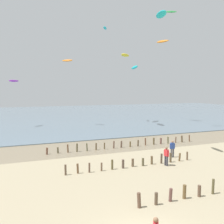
# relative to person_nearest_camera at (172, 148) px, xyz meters

# --- Properties ---
(wet_sand_strip) EXTENTS (120.00, 7.26, 0.01)m
(wet_sand_strip) POSITION_rel_person_nearest_camera_xyz_m (-9.34, 7.26, -0.91)
(wet_sand_strip) COLOR #84755B
(wet_sand_strip) RESTS_ON ground
(sea) EXTENTS (160.00, 70.00, 0.10)m
(sea) POSITION_rel_person_nearest_camera_xyz_m (-9.34, 45.89, -0.87)
(sea) COLOR slate
(sea) RESTS_ON ground
(groyne_mid) EXTENTS (11.97, 0.37, 0.93)m
(groyne_mid) POSITION_rel_person_nearest_camera_xyz_m (-4.79, -1.39, -0.52)
(groyne_mid) COLOR brown
(groyne_mid) RESTS_ON ground
(groyne_far) EXTENTS (18.40, 0.34, 0.92)m
(groyne_far) POSITION_rel_person_nearest_camera_xyz_m (-2.39, 5.70, -0.51)
(groyne_far) COLOR brown
(groyne_far) RESTS_ON ground
(person_nearest_camera) EXTENTS (0.57, 0.25, 1.71)m
(person_nearest_camera) POSITION_rel_person_nearest_camera_xyz_m (0.00, 0.00, 0.00)
(person_nearest_camera) COLOR #4C4C56
(person_nearest_camera) RESTS_ON ground
(person_mid_beach) EXTENTS (0.32, 0.55, 1.71)m
(person_mid_beach) POSITION_rel_person_nearest_camera_xyz_m (-2.13, -2.16, 0.00)
(person_mid_beach) COLOR #383842
(person_mid_beach) RESTS_ON ground
(kite_aloft_1) EXTENTS (1.31, 2.48, 0.67)m
(kite_aloft_1) POSITION_rel_person_nearest_camera_xyz_m (-0.49, 1.74, 13.49)
(kite_aloft_1) COLOR #19B2B7
(kite_aloft_3) EXTENTS (1.50, 2.30, 0.61)m
(kite_aloft_3) POSITION_rel_person_nearest_camera_xyz_m (2.42, 27.04, 18.05)
(kite_aloft_3) COLOR #19B2B7
(kite_aloft_5) EXTENTS (2.14, 2.31, 0.44)m
(kite_aloft_5) POSITION_rel_person_nearest_camera_xyz_m (-14.78, 27.15, 7.43)
(kite_aloft_5) COLOR purple
(kite_aloft_7) EXTENTS (2.02, 1.35, 0.52)m
(kite_aloft_7) POSITION_rel_person_nearest_camera_xyz_m (10.31, 16.03, 18.94)
(kite_aloft_7) COLOR green
(kite_aloft_8) EXTENTS (3.05, 2.92, 0.68)m
(kite_aloft_8) POSITION_rel_person_nearest_camera_xyz_m (6.03, 25.28, 12.70)
(kite_aloft_8) COLOR yellow
(kite_aloft_9) EXTENTS (2.11, 1.98, 0.55)m
(kite_aloft_9) POSITION_rel_person_nearest_camera_xyz_m (-5.55, 25.15, 11.17)
(kite_aloft_9) COLOR orange
(kite_aloft_10) EXTENTS (1.89, 3.41, 0.91)m
(kite_aloft_10) POSITION_rel_person_nearest_camera_xyz_m (5.89, 20.73, 9.92)
(kite_aloft_10) COLOR #19B2B7
(kite_aloft_11) EXTENTS (2.08, 2.96, 0.77)m
(kite_aloft_11) POSITION_rel_person_nearest_camera_xyz_m (13.73, 23.88, 15.67)
(kite_aloft_11) COLOR orange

